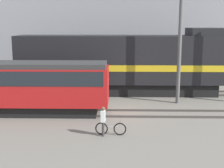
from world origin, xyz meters
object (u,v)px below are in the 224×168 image
(freight_locomotive, at_px, (122,63))
(utility_pole_center, at_px, (179,50))
(person, at_px, (103,118))
(streetcar, at_px, (13,85))
(bicycle, at_px, (111,129))

(freight_locomotive, xyz_separation_m, utility_pole_center, (4.04, -3.01, 1.39))
(person, bearing_deg, streetcar, 146.71)
(person, bearing_deg, utility_pole_center, 53.43)
(utility_pole_center, bearing_deg, bicycle, -124.90)
(freight_locomotive, height_order, person, freight_locomotive)
(freight_locomotive, distance_m, bicycle, 10.07)
(streetcar, relative_size, person, 7.74)
(person, bearing_deg, bicycle, 17.93)
(bicycle, bearing_deg, person, -162.07)
(freight_locomotive, distance_m, streetcar, 9.30)
(bicycle, xyz_separation_m, utility_pole_center, (4.74, 6.80, 3.58))
(bicycle, distance_m, person, 0.73)
(streetcar, distance_m, bicycle, 7.57)
(streetcar, xyz_separation_m, person, (5.96, -3.92, -0.98))
(utility_pole_center, bearing_deg, freight_locomotive, 143.34)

